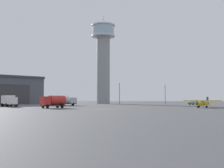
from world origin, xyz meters
TOP-DOWN VIEW (x-y plane):
  - ground_plane at (0.00, 0.00)m, footprint 400.00×400.00m
  - control_tower at (-3.47, 61.05)m, footprint 10.32×10.32m
  - hangar at (-44.87, 54.82)m, footprint 34.11×32.92m
  - airplane_yellow at (22.83, 7.55)m, footprint 7.43×6.99m
  - truck_fuel_tanker_silver at (-13.71, 26.39)m, footprint 7.51×4.60m
  - truck_fuel_tanker_red at (-12.00, 4.86)m, footprint 5.68×5.53m
  - truck_box_white at (-26.48, 15.23)m, footprint 6.08×6.92m
  - car_green at (29.25, 36.17)m, footprint 4.06×4.42m
  - light_post_east at (3.53, 47.41)m, footprint 0.44×0.44m
  - light_post_north at (21.52, 49.67)m, footprint 0.44×0.44m

SIDE VIEW (x-z plane):
  - ground_plane at x=0.00m, z-range 0.00..0.00m
  - car_green at x=29.25m, z-range 0.06..1.43m
  - airplane_yellow at x=22.83m, z-range -0.09..2.52m
  - truck_fuel_tanker_silver at x=-13.71m, z-range 0.18..3.08m
  - truck_fuel_tanker_red at x=-12.00m, z-range 0.19..3.08m
  - truck_box_white at x=-26.48m, z-range 0.17..3.23m
  - light_post_north at x=21.52m, z-range 0.81..8.68m
  - light_post_east at x=3.53m, z-range 0.82..9.20m
  - hangar at x=-44.87m, z-range 0.02..11.46m
  - control_tower at x=-3.47m, z-range 1.15..39.98m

